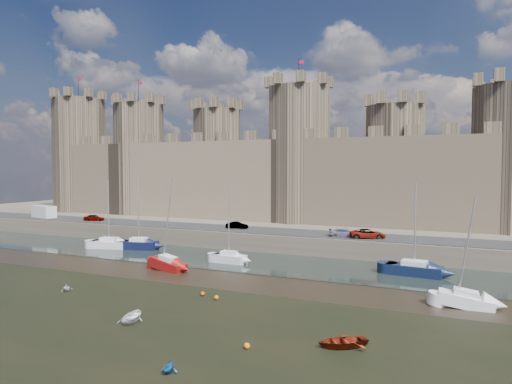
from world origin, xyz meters
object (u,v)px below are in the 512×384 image
car_0 (94,218)px  sailboat_4 (168,264)px  van (44,212)px  car_1 (237,225)px  car_2 (344,233)px  sailboat_2 (229,257)px  sailboat_0 (109,243)px  car_3 (368,234)px  sailboat_3 (414,269)px  sailboat_5 (466,299)px  sailboat_1 (139,244)px

car_0 → sailboat_4: sailboat_4 is taller
van → sailboat_4: sailboat_4 is taller
car_1 → car_2: (16.70, -1.43, 0.03)m
sailboat_2 → sailboat_4: (-4.65, -6.15, 0.00)m
sailboat_0 → car_3: bearing=-0.1°
car_2 → van: 56.12m
car_0 → sailboat_3: sailboat_3 is taller
sailboat_5 → sailboat_4: bearing=174.2°
car_2 → van: (-56.11, 0.74, 0.55)m
car_3 → sailboat_0: 36.64m
van → sailboat_5: sailboat_5 is taller
car_3 → sailboat_1: size_ratio=0.43×
car_2 → sailboat_0: (-32.46, -8.61, -2.29)m
sailboat_0 → sailboat_2: sailboat_0 is taller
car_1 → car_2: size_ratio=0.84×
sailboat_0 → sailboat_2: 20.73m
car_0 → sailboat_2: 33.97m
sailboat_2 → sailboat_5: size_ratio=0.98×
car_3 → sailboat_2: 18.39m
sailboat_5 → sailboat_1: bearing=162.8°
van → sailboat_0: bearing=-9.3°
car_0 → van: bearing=74.0°
sailboat_4 → sailboat_5: sailboat_4 is taller
sailboat_5 → sailboat_0: bearing=165.4°
car_0 → sailboat_2: size_ratio=0.38×
sailboat_4 → sailboat_3: bearing=29.7°
sailboat_3 → sailboat_2: bearing=-167.9°
sailboat_2 → sailboat_1: bearing=171.5°
sailboat_2 → car_1: bearing=114.3°
car_2 → sailboat_2: 16.08m
car_0 → car_2: bearing=-105.3°
sailboat_2 → sailboat_4: size_ratio=0.88×
car_0 → sailboat_5: (58.37, -18.82, -2.40)m
car_0 → van: size_ratio=0.68×
car_2 → sailboat_3: sailboat_3 is taller
sailboat_0 → sailboat_5: bearing=-25.1°
sailboat_0 → sailboat_3: size_ratio=0.98×
van → sailboat_5: 73.23m
car_3 → sailboat_2: size_ratio=0.50×
car_1 → car_2: car_2 is taller
car_2 → sailboat_1: sailboat_1 is taller
van → sailboat_0: 25.59m
car_1 → car_3: bearing=-99.3°
sailboat_2 → sailboat_3: (21.41, 2.37, 0.02)m
sailboat_4 → sailboat_2: bearing=64.4°
car_0 → sailboat_2: (32.02, -11.10, -2.33)m
car_1 → car_2: 16.76m
sailboat_0 → sailboat_5: sailboat_0 is taller
sailboat_1 → sailboat_4: bearing=-51.8°
car_0 → sailboat_4: 32.43m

